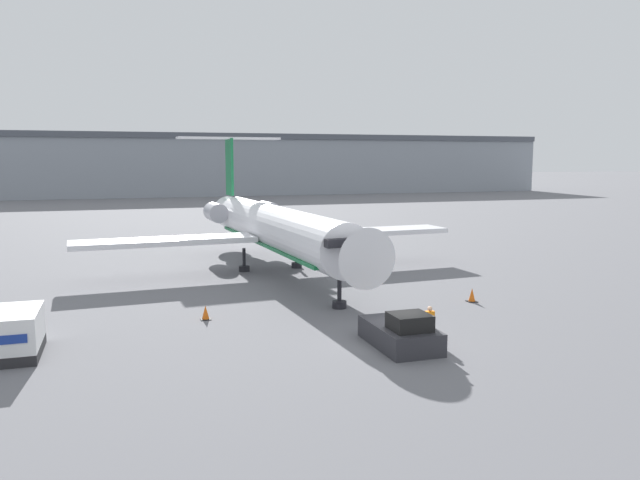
{
  "coord_description": "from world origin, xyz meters",
  "views": [
    {
      "loc": [
        -11.69,
        -24.38,
        8.26
      ],
      "look_at": [
        0.0,
        11.66,
        3.3
      ],
      "focal_mm": 35.0,
      "sensor_mm": 36.0,
      "label": 1
    }
  ],
  "objects_px": {
    "worker_near_tug": "(430,323)",
    "traffic_cone_right": "(472,295)",
    "pushback_tug": "(401,333)",
    "airplane_main": "(274,227)",
    "traffic_cone_left": "(206,313)",
    "luggage_cart": "(15,333)"
  },
  "relations": [
    {
      "from": "airplane_main",
      "to": "luggage_cart",
      "type": "bearing_deg",
      "value": -133.69
    },
    {
      "from": "traffic_cone_left",
      "to": "luggage_cart",
      "type": "bearing_deg",
      "value": -157.17
    },
    {
      "from": "airplane_main",
      "to": "worker_near_tug",
      "type": "distance_m",
      "value": 19.58
    },
    {
      "from": "pushback_tug",
      "to": "worker_near_tug",
      "type": "xyz_separation_m",
      "value": [
        1.6,
        0.35,
        0.23
      ]
    },
    {
      "from": "luggage_cart",
      "to": "traffic_cone_left",
      "type": "xyz_separation_m",
      "value": [
        8.39,
        3.53,
        -0.62
      ]
    },
    {
      "from": "worker_near_tug",
      "to": "traffic_cone_right",
      "type": "height_order",
      "value": "worker_near_tug"
    },
    {
      "from": "pushback_tug",
      "to": "traffic_cone_left",
      "type": "bearing_deg",
      "value": 135.91
    },
    {
      "from": "pushback_tug",
      "to": "traffic_cone_left",
      "type": "distance_m",
      "value": 10.57
    },
    {
      "from": "worker_near_tug",
      "to": "traffic_cone_left",
      "type": "distance_m",
      "value": 11.56
    },
    {
      "from": "airplane_main",
      "to": "worker_near_tug",
      "type": "bearing_deg",
      "value": -82.63
    },
    {
      "from": "pushback_tug",
      "to": "traffic_cone_right",
      "type": "xyz_separation_m",
      "value": [
        7.68,
        6.63,
        -0.23
      ]
    },
    {
      "from": "pushback_tug",
      "to": "traffic_cone_right",
      "type": "relative_size",
      "value": 5.41
    },
    {
      "from": "worker_near_tug",
      "to": "traffic_cone_right",
      "type": "bearing_deg",
      "value": 45.94
    },
    {
      "from": "airplane_main",
      "to": "worker_near_tug",
      "type": "xyz_separation_m",
      "value": [
        2.49,
        -19.27,
        -2.47
      ]
    },
    {
      "from": "traffic_cone_left",
      "to": "pushback_tug",
      "type": "bearing_deg",
      "value": -44.09
    },
    {
      "from": "pushback_tug",
      "to": "airplane_main",
      "type": "bearing_deg",
      "value": 92.61
    },
    {
      "from": "traffic_cone_right",
      "to": "airplane_main",
      "type": "bearing_deg",
      "value": 123.45
    },
    {
      "from": "airplane_main",
      "to": "luggage_cart",
      "type": "height_order",
      "value": "airplane_main"
    },
    {
      "from": "traffic_cone_left",
      "to": "worker_near_tug",
      "type": "bearing_deg",
      "value": -37.33
    },
    {
      "from": "luggage_cart",
      "to": "traffic_cone_right",
      "type": "height_order",
      "value": "luggage_cart"
    },
    {
      "from": "pushback_tug",
      "to": "luggage_cart",
      "type": "distance_m",
      "value": 16.44
    },
    {
      "from": "worker_near_tug",
      "to": "traffic_cone_right",
      "type": "distance_m",
      "value": 8.76
    }
  ]
}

